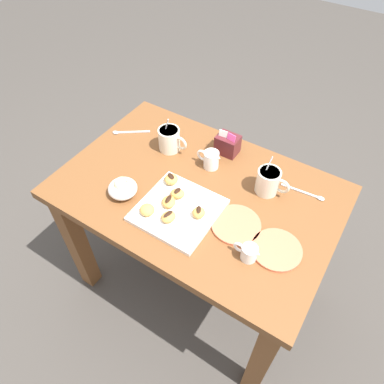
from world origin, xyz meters
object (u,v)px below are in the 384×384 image
(beignet_1, at_px, (169,202))
(sugar_caddy, at_px, (228,144))
(saucer_coral_left, at_px, (277,250))
(dining_table, at_px, (197,212))
(cream_pitcher_white, at_px, (211,159))
(saucer_coral_right, at_px, (236,224))
(coffee_mug_cream_left, at_px, (170,139))
(beignet_0, at_px, (178,194))
(pastry_plate_square, at_px, (179,210))
(beignet_4, at_px, (147,210))
(ice_cream_bowl, at_px, (122,188))
(beignet_2, at_px, (199,213))
(beignet_3, at_px, (171,179))
(chocolate_sauce_pitcher, at_px, (249,252))
(beignet_5, at_px, (168,217))
(coffee_mug_cream_right, at_px, (269,181))

(beignet_1, bearing_deg, sugar_caddy, 85.32)
(sugar_caddy, distance_m, saucer_coral_left, 0.50)
(dining_table, relative_size, cream_pitcher_white, 9.92)
(beignet_1, bearing_deg, saucer_coral_right, 13.78)
(coffee_mug_cream_left, relative_size, beignet_0, 2.85)
(pastry_plate_square, relative_size, beignet_4, 4.95)
(saucer_coral_left, distance_m, beignet_4, 0.45)
(pastry_plate_square, relative_size, ice_cream_bowl, 2.52)
(ice_cream_bowl, height_order, beignet_2, ice_cream_bowl)
(sugar_caddy, bearing_deg, beignet_0, -94.61)
(dining_table, xyz_separation_m, coffee_mug_cream_left, (-0.22, 0.13, 0.19))
(saucer_coral_right, xyz_separation_m, beignet_1, (-0.24, -0.06, 0.03))
(coffee_mug_cream_left, bearing_deg, cream_pitcher_white, -0.01)
(cream_pitcher_white, distance_m, ice_cream_bowl, 0.36)
(pastry_plate_square, height_order, beignet_4, beignet_4)
(dining_table, relative_size, sugar_caddy, 9.78)
(cream_pitcher_white, bearing_deg, saucer_coral_right, -42.43)
(beignet_3, bearing_deg, sugar_caddy, 72.95)
(coffee_mug_cream_left, bearing_deg, saucer_coral_right, -25.97)
(saucer_coral_left, xyz_separation_m, beignet_1, (-0.40, -0.04, 0.03))
(beignet_3, bearing_deg, ice_cream_bowl, -133.28)
(chocolate_sauce_pitcher, distance_m, beignet_5, 0.30)
(sugar_caddy, relative_size, beignet_2, 2.25)
(beignet_2, bearing_deg, ice_cream_bowl, -169.89)
(ice_cream_bowl, bearing_deg, beignet_3, 46.72)
(beignet_0, bearing_deg, beignet_1, -95.10)
(saucer_coral_right, relative_size, beignet_5, 3.26)
(cream_pitcher_white, relative_size, beignet_2, 2.22)
(beignet_2, relative_size, beignet_5, 0.90)
(cream_pitcher_white, bearing_deg, ice_cream_bowl, -123.11)
(coffee_mug_cream_right, relative_size, sugar_caddy, 1.42)
(sugar_caddy, height_order, ice_cream_bowl, sugar_caddy)
(beignet_0, distance_m, beignet_5, 0.11)
(sugar_caddy, height_order, beignet_0, sugar_caddy)
(saucer_coral_left, height_order, beignet_0, beignet_0)
(beignet_3, xyz_separation_m, beignet_4, (0.01, -0.16, -0.00))
(dining_table, distance_m, pastry_plate_square, 0.19)
(coffee_mug_cream_left, distance_m, cream_pitcher_white, 0.20)
(sugar_caddy, distance_m, beignet_3, 0.29)
(coffee_mug_cream_left, distance_m, beignet_3, 0.21)
(beignet_0, height_order, beignet_3, beignet_3)
(pastry_plate_square, xyz_separation_m, beignet_0, (-0.04, 0.05, 0.02))
(beignet_3, bearing_deg, pastry_plate_square, -44.11)
(sugar_caddy, xyz_separation_m, beignet_0, (-0.03, -0.32, -0.01))
(chocolate_sauce_pitcher, relative_size, beignet_0, 1.75)
(coffee_mug_cream_left, bearing_deg, pastry_plate_square, -50.03)
(coffee_mug_cream_right, height_order, saucer_coral_right, coffee_mug_cream_right)
(ice_cream_bowl, height_order, beignet_0, ice_cream_bowl)
(coffee_mug_cream_left, height_order, coffee_mug_cream_right, same)
(ice_cream_bowl, height_order, chocolate_sauce_pitcher, ice_cream_bowl)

